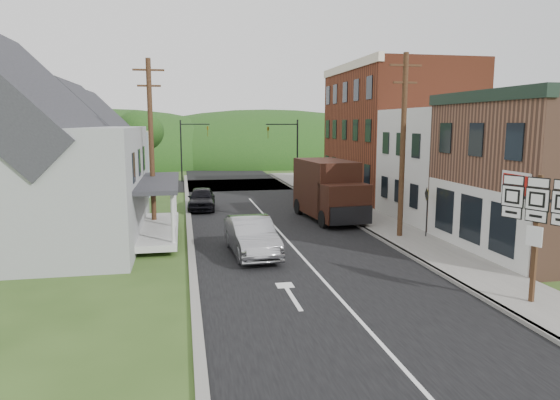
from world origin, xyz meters
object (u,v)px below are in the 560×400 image
dark_sedan (202,199)px  route_sign_cluster (536,221)px  delivery_van (329,190)px  warning_sign (427,205)px  silver_sedan (251,237)px

dark_sedan → route_sign_cluster: route_sign_cluster is taller
delivery_van → warning_sign: bearing=-65.7°
dark_sedan → warning_sign: 15.10m
silver_sedan → dark_sedan: (-1.67, 12.06, -0.08)m
silver_sedan → route_sign_cluster: route_sign_cluster is taller
route_sign_cluster → warning_sign: (1.12, 9.09, -1.02)m
silver_sedan → route_sign_cluster: 11.16m
dark_sedan → route_sign_cluster: 22.08m
dark_sedan → delivery_van: 8.88m
delivery_van → route_sign_cluster: route_sign_cluster is taller
route_sign_cluster → warning_sign: 9.21m
delivery_van → dark_sedan: bearing=140.6°
silver_sedan → dark_sedan: 12.18m
route_sign_cluster → warning_sign: route_sign_cluster is taller
silver_sedan → warning_sign: (8.85, 1.27, 0.90)m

